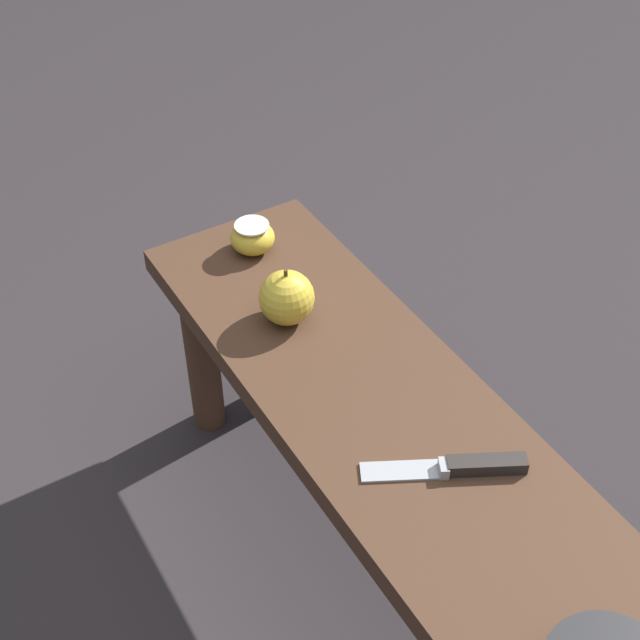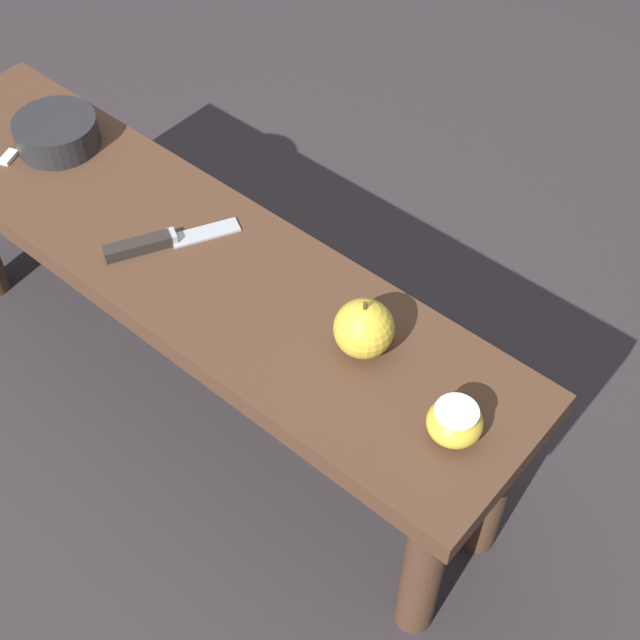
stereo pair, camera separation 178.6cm
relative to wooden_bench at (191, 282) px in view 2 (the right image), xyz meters
The scene contains 7 objects.
ground_plane 0.33m from the wooden_bench, ahead, with size 8.00×8.00×0.00m, color #2D282B.
wooden_bench is the anchor object (origin of this frame).
knife 0.10m from the wooden_bench, 145.54° to the right, with size 0.13×0.20×0.02m.
apple_whole 0.36m from the wooden_bench, ahead, with size 0.09×0.09×0.10m.
apple_cut 0.53m from the wooden_bench, ahead, with size 0.08×0.08×0.05m.
apple_slice_near_knife 0.40m from the wooden_bench, behind, with size 0.03×0.04×0.01m.
bowl 0.37m from the wooden_bench, behind, with size 0.15×0.15×0.05m.
Camera 2 is at (0.81, -0.62, 1.41)m, focal length 50.00 mm.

